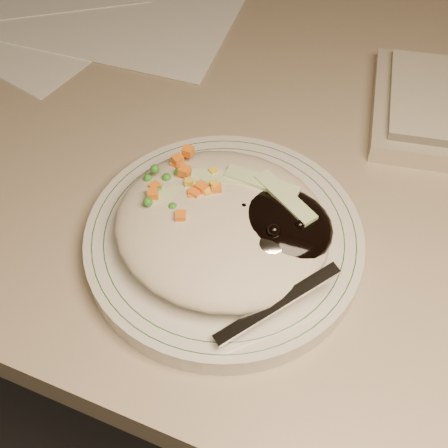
% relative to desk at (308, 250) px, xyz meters
% --- Properties ---
extents(desk, '(1.40, 0.70, 0.74)m').
position_rel_desk_xyz_m(desk, '(0.00, 0.00, 0.00)').
color(desk, tan).
rests_on(desk, ground).
extents(plate, '(0.25, 0.25, 0.02)m').
position_rel_desk_xyz_m(plate, '(-0.05, -0.17, 0.21)').
color(plate, silver).
rests_on(plate, desk).
extents(plate_rim, '(0.24, 0.24, 0.00)m').
position_rel_desk_xyz_m(plate_rim, '(-0.05, -0.17, 0.22)').
color(plate_rim, '#144723').
rests_on(plate_rim, plate).
extents(meal, '(0.21, 0.19, 0.05)m').
position_rel_desk_xyz_m(meal, '(-0.04, -0.17, 0.24)').
color(meal, '#BFB79B').
rests_on(meal, plate).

